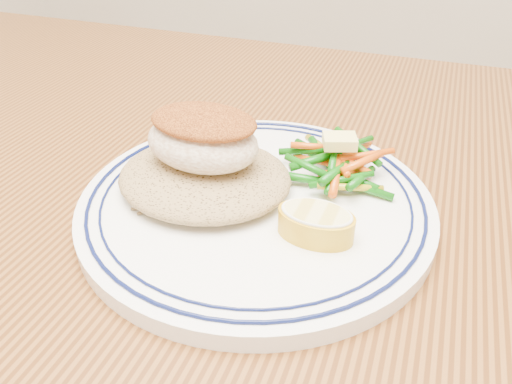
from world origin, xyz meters
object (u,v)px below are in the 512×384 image
object	(u,v)px
vegetable_pile	(337,163)
lemon_wedge	(316,222)
fish_fillet	(203,137)
dining_table	(241,282)
rice_pilaf	(204,174)
plate	(256,202)

from	to	relation	value
vegetable_pile	lemon_wedge	xyz separation A→B (m)	(0.00, -0.09, -0.00)
fish_fillet	lemon_wedge	distance (m)	0.12
dining_table	rice_pilaf	xyz separation A→B (m)	(-0.03, -0.01, 0.13)
rice_pilaf	lemon_wedge	xyz separation A→B (m)	(0.11, -0.03, -0.00)
dining_table	plate	bearing A→B (deg)	-22.31
rice_pilaf	vegetable_pile	size ratio (longest dim) A/B	1.36
plate	fish_fillet	world-z (taller)	fish_fillet
dining_table	rice_pilaf	distance (m)	0.13
lemon_wedge	dining_table	bearing A→B (deg)	152.37
fish_fillet	dining_table	bearing A→B (deg)	11.76
vegetable_pile	rice_pilaf	bearing A→B (deg)	-149.99
dining_table	plate	distance (m)	0.11
rice_pilaf	fish_fillet	size ratio (longest dim) A/B	1.45
plate	lemon_wedge	size ratio (longest dim) A/B	4.96
plate	fish_fillet	size ratio (longest dim) A/B	2.88
vegetable_pile	lemon_wedge	size ratio (longest dim) A/B	1.84
fish_fillet	vegetable_pile	bearing A→B (deg)	27.86
vegetable_pile	plate	bearing A→B (deg)	-134.60
rice_pilaf	lemon_wedge	size ratio (longest dim) A/B	2.51
rice_pilaf	fish_fillet	bearing A→B (deg)	108.97
rice_pilaf	vegetable_pile	world-z (taller)	same
fish_fillet	lemon_wedge	xyz separation A→B (m)	(0.11, -0.04, -0.03)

